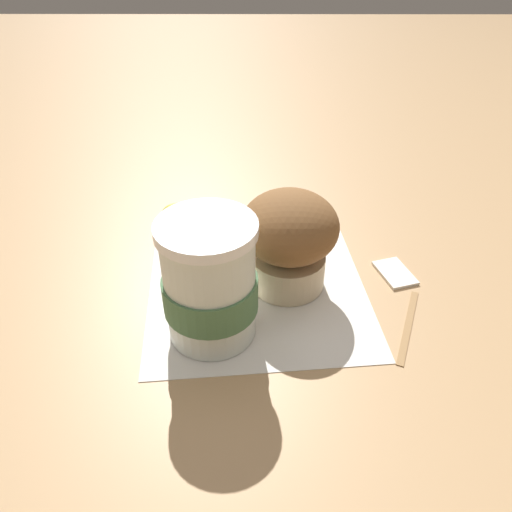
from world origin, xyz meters
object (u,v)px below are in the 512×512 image
Objects in this scene: banana at (224,230)px; sugar_packet at (394,272)px; muffin at (288,237)px; coffee_cup at (208,283)px.

sugar_packet is (-0.06, -0.19, -0.02)m from banana.
sugar_packet is at bearing -81.83° from muffin.
banana is (0.08, 0.07, -0.04)m from muffin.
sugar_packet is at bearing -65.57° from coffee_cup.
muffin is 0.11m from banana.
muffin is 0.72× the size of banana.
banana is at bearing -1.62° from coffee_cup.
muffin reaches higher than banana.
coffee_cup is 0.22m from sugar_packet.
coffee_cup is 0.15m from banana.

